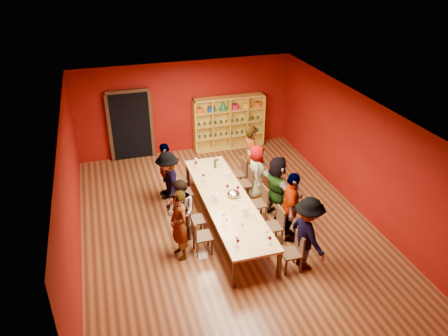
% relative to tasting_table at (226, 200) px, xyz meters
% --- Properties ---
extents(room_shell, '(7.10, 9.10, 3.04)m').
position_rel_tasting_table_xyz_m(room_shell, '(0.00, 0.00, 0.80)').
color(room_shell, '#552D16').
rests_on(room_shell, ground).
extents(tasting_table, '(1.10, 4.50, 0.75)m').
position_rel_tasting_table_xyz_m(tasting_table, '(0.00, 0.00, 0.00)').
color(tasting_table, tan).
rests_on(tasting_table, ground).
extents(doorway, '(1.40, 0.17, 2.30)m').
position_rel_tasting_table_xyz_m(doorway, '(-1.80, 4.43, 0.42)').
color(doorway, black).
rests_on(doorway, ground).
extents(shelving_unit, '(2.40, 0.40, 1.80)m').
position_rel_tasting_table_xyz_m(shelving_unit, '(1.40, 4.32, 0.28)').
color(shelving_unit, gold).
rests_on(shelving_unit, ground).
extents(chair_person_left_1, '(0.42, 0.42, 0.89)m').
position_rel_tasting_table_xyz_m(chair_person_left_1, '(-0.91, -0.88, -0.20)').
color(chair_person_left_1, '#331F11').
rests_on(chair_person_left_1, ground).
extents(person_left_1, '(0.58, 0.70, 1.67)m').
position_rel_tasting_table_xyz_m(person_left_1, '(-1.35, -0.88, 0.13)').
color(person_left_1, white).
rests_on(person_left_1, ground).
extents(chair_person_left_2, '(0.42, 0.42, 0.89)m').
position_rel_tasting_table_xyz_m(chair_person_left_2, '(-0.91, -0.21, -0.20)').
color(chair_person_left_2, '#331F11').
rests_on(chair_person_left_2, ground).
extents(person_left_2, '(0.57, 0.82, 1.53)m').
position_rel_tasting_table_xyz_m(person_left_2, '(-1.17, -0.21, 0.07)').
color(person_left_2, '#47474B').
rests_on(person_left_2, ground).
extents(chair_person_left_3, '(0.42, 0.42, 0.89)m').
position_rel_tasting_table_xyz_m(chair_person_left_3, '(-0.91, 1.08, -0.20)').
color(chair_person_left_3, '#331F11').
rests_on(chair_person_left_3, ground).
extents(person_left_3, '(0.45, 1.06, 1.64)m').
position_rel_tasting_table_xyz_m(person_left_3, '(-1.22, 1.08, 0.12)').
color(person_left_3, silver).
rests_on(person_left_3, ground).
extents(chair_person_left_4, '(0.42, 0.42, 0.89)m').
position_rel_tasting_table_xyz_m(chair_person_left_4, '(-0.91, 1.78, -0.20)').
color(chair_person_left_4, '#331F11').
rests_on(chair_person_left_4, ground).
extents(person_left_4, '(0.50, 0.96, 1.59)m').
position_rel_tasting_table_xyz_m(person_left_4, '(-1.17, 1.78, 0.10)').
color(person_left_4, '#141B38').
rests_on(person_left_4, ground).
extents(chair_person_right_0, '(0.42, 0.42, 0.89)m').
position_rel_tasting_table_xyz_m(chair_person_right_0, '(0.91, -1.99, -0.20)').
color(chair_person_right_0, '#331F11').
rests_on(chair_person_right_0, ground).
extents(person_right_0, '(0.61, 1.16, 1.72)m').
position_rel_tasting_table_xyz_m(person_right_0, '(1.18, -1.99, 0.16)').
color(person_right_0, beige).
rests_on(person_right_0, ground).
extents(chair_person_right_1, '(0.42, 0.42, 0.89)m').
position_rel_tasting_table_xyz_m(chair_person_right_1, '(0.91, -0.99, -0.20)').
color(chair_person_right_1, '#331F11').
rests_on(chair_person_right_1, ground).
extents(person_right_1, '(0.85, 1.14, 1.76)m').
position_rel_tasting_table_xyz_m(person_right_1, '(1.26, -0.99, 0.18)').
color(person_right_1, '#5F8FC4').
rests_on(person_right_1, ground).
extents(chair_person_right_2, '(0.42, 0.42, 0.89)m').
position_rel_tasting_table_xyz_m(chair_person_right_2, '(0.91, 0.02, -0.20)').
color(chair_person_right_2, '#331F11').
rests_on(chair_person_right_2, ground).
extents(person_right_2, '(0.79, 1.61, 1.67)m').
position_rel_tasting_table_xyz_m(person_right_2, '(1.33, 0.02, 0.13)').
color(person_right_2, '#D38D92').
rests_on(person_right_2, ground).
extents(chair_person_right_3, '(0.42, 0.42, 0.89)m').
position_rel_tasting_table_xyz_m(chair_person_right_3, '(0.91, 1.07, -0.20)').
color(chair_person_right_3, '#331F11').
rests_on(chair_person_right_3, ground).
extents(person_right_3, '(0.67, 0.84, 1.52)m').
position_rel_tasting_table_xyz_m(person_right_3, '(1.19, 1.07, 0.06)').
color(person_right_3, '#494A4E').
rests_on(person_right_3, ground).
extents(chair_person_right_4, '(0.42, 0.42, 0.89)m').
position_rel_tasting_table_xyz_m(chair_person_right_4, '(0.91, 1.64, -0.20)').
color(chair_person_right_4, '#331F11').
rests_on(chair_person_right_4, ground).
extents(person_right_4, '(0.51, 0.69, 1.87)m').
position_rel_tasting_table_xyz_m(person_right_4, '(1.23, 1.64, 0.23)').
color(person_right_4, '#4F4E53').
rests_on(person_right_4, ground).
extents(wine_glass_0, '(0.09, 0.09, 0.22)m').
position_rel_tasting_table_xyz_m(wine_glass_0, '(0.30, 0.89, 0.21)').
color(wine_glass_0, white).
rests_on(wine_glass_0, tasting_table).
extents(wine_glass_1, '(0.09, 0.09, 0.22)m').
position_rel_tasting_table_xyz_m(wine_glass_1, '(0.34, 0.16, 0.21)').
color(wine_glass_1, white).
rests_on(wine_glass_1, tasting_table).
extents(wine_glass_2, '(0.09, 0.09, 0.22)m').
position_rel_tasting_table_xyz_m(wine_glass_2, '(0.37, 0.92, 0.21)').
color(wine_glass_2, white).
rests_on(wine_glass_2, tasting_table).
extents(wine_glass_3, '(0.07, 0.07, 0.18)m').
position_rel_tasting_table_xyz_m(wine_glass_3, '(-0.10, 1.22, 0.18)').
color(wine_glass_3, white).
rests_on(wine_glass_3, tasting_table).
extents(wine_glass_4, '(0.08, 0.08, 0.19)m').
position_rel_tasting_table_xyz_m(wine_glass_4, '(-0.31, -1.84, 0.19)').
color(wine_glass_4, white).
rests_on(wine_glass_4, tasting_table).
extents(wine_glass_5, '(0.09, 0.09, 0.22)m').
position_rel_tasting_table_xyz_m(wine_glass_5, '(0.12, 0.30, 0.21)').
color(wine_glass_5, white).
rests_on(wine_glass_5, tasting_table).
extents(wine_glass_6, '(0.07, 0.07, 0.18)m').
position_rel_tasting_table_xyz_m(wine_glass_6, '(0.29, 1.81, 0.18)').
color(wine_glass_6, white).
rests_on(wine_glass_6, tasting_table).
extents(wine_glass_7, '(0.09, 0.09, 0.22)m').
position_rel_tasting_table_xyz_m(wine_glass_7, '(-0.33, 1.75, 0.21)').
color(wine_glass_7, white).
rests_on(wine_glass_7, tasting_table).
extents(wine_glass_8, '(0.07, 0.07, 0.18)m').
position_rel_tasting_table_xyz_m(wine_glass_8, '(-0.30, 1.06, 0.18)').
color(wine_glass_8, white).
rests_on(wine_glass_8, tasting_table).
extents(wine_glass_9, '(0.08, 0.08, 0.19)m').
position_rel_tasting_table_xyz_m(wine_glass_9, '(-0.30, -0.08, 0.19)').
color(wine_glass_9, white).
rests_on(wine_glass_9, tasting_table).
extents(wine_glass_10, '(0.07, 0.07, 0.18)m').
position_rel_tasting_table_xyz_m(wine_glass_10, '(-0.30, -1.71, 0.18)').
color(wine_glass_10, white).
rests_on(wine_glass_10, tasting_table).
extents(wine_glass_11, '(0.07, 0.07, 0.18)m').
position_rel_tasting_table_xyz_m(wine_glass_11, '(-0.02, -0.54, 0.18)').
color(wine_glass_11, white).
rests_on(wine_glass_11, tasting_table).
extents(wine_glass_12, '(0.09, 0.09, 0.22)m').
position_rel_tasting_table_xyz_m(wine_glass_12, '(-0.33, -0.87, 0.21)').
color(wine_glass_12, white).
rests_on(wine_glass_12, tasting_table).
extents(wine_glass_13, '(0.08, 0.08, 0.20)m').
position_rel_tasting_table_xyz_m(wine_glass_13, '(0.37, -1.72, 0.20)').
color(wine_glass_13, white).
rests_on(wine_glass_13, tasting_table).
extents(wine_glass_14, '(0.07, 0.07, 0.18)m').
position_rel_tasting_table_xyz_m(wine_glass_14, '(0.28, -0.78, 0.18)').
color(wine_glass_14, white).
rests_on(wine_glass_14, tasting_table).
extents(wine_glass_15, '(0.08, 0.08, 0.21)m').
position_rel_tasting_table_xyz_m(wine_glass_15, '(-0.03, -1.31, 0.20)').
color(wine_glass_15, white).
rests_on(wine_glass_15, tasting_table).
extents(wine_glass_16, '(0.08, 0.08, 0.20)m').
position_rel_tasting_table_xyz_m(wine_glass_16, '(0.34, -1.95, 0.20)').
color(wine_glass_16, white).
rests_on(wine_glass_16, tasting_table).
extents(wine_glass_17, '(0.07, 0.07, 0.18)m').
position_rel_tasting_table_xyz_m(wine_glass_17, '(-0.34, 0.01, 0.18)').
color(wine_glass_17, white).
rests_on(wine_glass_17, tasting_table).
extents(wine_glass_18, '(0.08, 0.08, 0.20)m').
position_rel_tasting_table_xyz_m(wine_glass_18, '(-0.31, 0.79, 0.19)').
color(wine_glass_18, white).
rests_on(wine_glass_18, tasting_table).
extents(wine_glass_19, '(0.08, 0.08, 0.20)m').
position_rel_tasting_table_xyz_m(wine_glass_19, '(0.31, -1.02, 0.19)').
color(wine_glass_19, white).
rests_on(wine_glass_19, tasting_table).
extents(wine_glass_20, '(0.07, 0.07, 0.18)m').
position_rel_tasting_table_xyz_m(wine_glass_20, '(-0.31, -1.02, 0.18)').
color(wine_glass_20, white).
rests_on(wine_glass_20, tasting_table).
extents(wine_glass_21, '(0.09, 0.09, 0.22)m').
position_rel_tasting_table_xyz_m(wine_glass_21, '(-0.29, 1.93, 0.21)').
color(wine_glass_21, white).
rests_on(wine_glass_21, tasting_table).
extents(wine_glass_22, '(0.07, 0.07, 0.18)m').
position_rel_tasting_table_xyz_m(wine_glass_22, '(0.31, 1.61, 0.18)').
color(wine_glass_22, white).
rests_on(wine_glass_22, tasting_table).
extents(spittoon_bowl, '(0.31, 0.31, 0.17)m').
position_rel_tasting_table_xyz_m(spittoon_bowl, '(0.20, 0.05, 0.12)').
color(spittoon_bowl, silver).
rests_on(spittoon_bowl, tasting_table).
extents(carafe_a, '(0.12, 0.12, 0.23)m').
position_rel_tasting_table_xyz_m(carafe_a, '(-0.25, -0.02, 0.15)').
color(carafe_a, white).
rests_on(carafe_a, tasting_table).
extents(carafe_b, '(0.13, 0.13, 0.26)m').
position_rel_tasting_table_xyz_m(carafe_b, '(0.19, -0.84, 0.17)').
color(carafe_b, white).
rests_on(carafe_b, tasting_table).
extents(wine_bottle, '(0.09, 0.09, 0.32)m').
position_rel_tasting_table_xyz_m(wine_bottle, '(0.17, 1.63, 0.17)').
color(wine_bottle, '#153A19').
rests_on(wine_bottle, tasting_table).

